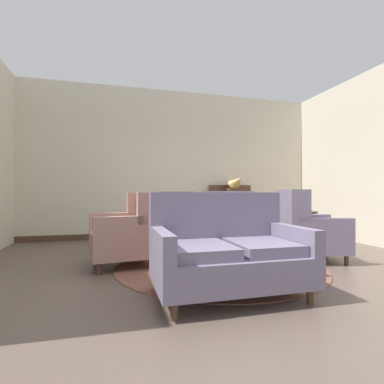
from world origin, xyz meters
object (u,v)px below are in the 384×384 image
Objects in this scene: porcelain_vase at (219,218)px; armchair_near_sideboard at (228,224)px; gramophone at (236,184)px; coffee_table at (220,234)px; armchair_near_window at (127,233)px; armchair_foreground_right at (164,227)px; settee at (227,253)px; armchair_beside_settee at (306,230)px; sideboard at (233,212)px; side_table at (302,230)px.

porcelain_vase is 1.10m from armchair_near_sideboard.
armchair_near_sideboard is 1.61m from gramophone.
armchair_near_sideboard reaches higher than coffee_table.
armchair_near_window is 0.87× the size of armchair_foreground_right.
armchair_near_sideboard is at bearing 106.97° from armchair_near_window.
coffee_table is 1.31m from armchair_near_window.
settee is 1.38× the size of armchair_beside_settee.
sideboard is (1.15, 2.23, 0.15)m from coffee_table.
armchair_beside_settee is (2.55, -0.36, 0.00)m from armchair_near_window.
gramophone reaches higher than armchair_beside_settee.
gramophone is (1.20, 2.14, 0.80)m from coffee_table.
armchair_foreground_right is at bearing -144.19° from gramophone.
porcelain_vase is 1.37m from settee.
gramophone is (0.70, 1.24, 0.76)m from armchair_near_sideboard.
armchair_foreground_right is (-1.17, -0.12, -0.00)m from armchair_near_sideboard.
settee is at bearing -114.89° from gramophone.
armchair_foreground_right is at bearing 130.80° from armchair_near_window.
armchair_near_window reaches higher than coffee_table.
armchair_near_sideboard is 1.48m from sideboard.
armchair_beside_settee reaches higher than porcelain_vase.
settee is at bearing 138.33° from armchair_beside_settee.
sideboard is at bearing 92.13° from side_table.
sideboard reaches higher than side_table.
armchair_near_sideboard is 1.12× the size of armchair_near_window.
armchair_near_sideboard is at bearing 47.86° from armchair_beside_settee.
armchair_beside_settee is 0.88× the size of sideboard.
settee is 1.22× the size of sideboard.
coffee_table is at bearing 172.36° from side_table.
sideboard is (-0.09, 2.50, 0.11)m from armchair_beside_settee.
side_table is 2.43m from gramophone.
coffee_table is at bearing 72.41° from settee.
gramophone reaches higher than armchair_foreground_right.
sideboard is (2.46, 2.15, 0.11)m from armchair_near_window.
armchair_near_sideboard reaches higher than armchair_foreground_right.
gramophone reaches higher than armchair_near_window.
armchair_beside_settee reaches higher than armchair_near_window.
coffee_table is 2.58m from gramophone.
armchair_foreground_right reaches higher than porcelain_vase.
side_table is at bearing 76.83° from armchair_near_window.
side_table is 1.45× the size of gramophone.
gramophone is (1.87, 1.35, 0.76)m from armchair_foreground_right.
gramophone is at bearing 64.89° from settee.
settee is at bearing 89.69° from armchair_near_sideboard.
settee is 2.15m from armchair_foreground_right.
side_table is (1.27, -0.12, -0.20)m from porcelain_vase.
coffee_table is 1.25m from side_table.
porcelain_vase is 0.29× the size of sideboard.
armchair_foreground_right is (0.63, 0.71, -0.01)m from armchair_near_window.
sideboard is at bearing 66.02° from settee.
armchair_near_window is (-1.28, 0.13, -0.19)m from porcelain_vase.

